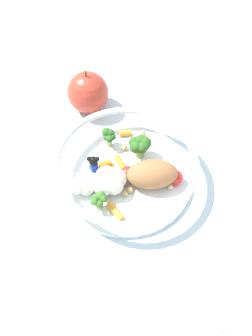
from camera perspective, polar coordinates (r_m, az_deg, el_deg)
ground_plane at (r=0.60m, az=-1.21°, el=-0.88°), size 2.40×2.40×0.00m
food_container at (r=0.57m, az=-0.15°, el=-0.36°), size 0.24×0.24×0.06m
loose_apple at (r=0.68m, az=-6.41°, el=12.49°), size 0.08×0.08×0.09m
folded_napkin at (r=0.51m, az=7.13°, el=-23.82°), size 0.12×0.11×0.01m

